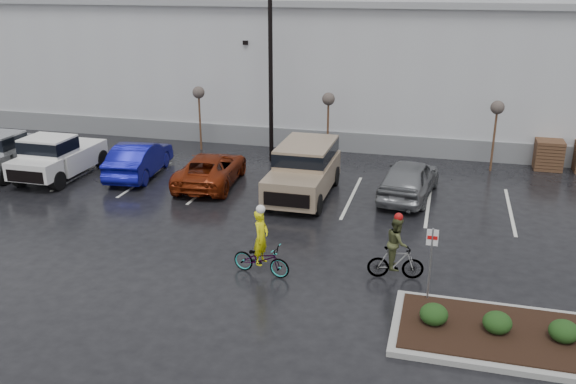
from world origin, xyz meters
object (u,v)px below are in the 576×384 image
(fire_lane_sign, at_px, (431,257))
(suv_tan, at_px, (303,172))
(sapling_mid, at_px, (328,103))
(cyclist_hivis, at_px, (261,253))
(pickup_silver, at_px, (13,149))
(lamppost, at_px, (270,38))
(car_grey, at_px, (409,178))
(pallet_stack_a, at_px, (548,154))
(car_blue, at_px, (139,159))
(sapling_west, at_px, (199,96))
(pickup_white, at_px, (63,154))
(sapling_east, at_px, (497,111))
(car_red, at_px, (211,169))
(cyclist_olive, at_px, (396,254))

(fire_lane_sign, bearing_deg, suv_tan, 125.23)
(sapling_mid, relative_size, cyclist_hivis, 1.47)
(fire_lane_sign, height_order, pickup_silver, fire_lane_sign)
(lamppost, xyz_separation_m, car_grey, (6.67, -3.45, -4.90))
(pickup_silver, relative_size, cyclist_hivis, 2.39)
(pallet_stack_a, height_order, car_blue, car_blue)
(lamppost, distance_m, cyclist_hivis, 12.67)
(sapling_west, xyz_separation_m, car_grey, (10.67, -4.45, -1.95))
(car_grey, xyz_separation_m, cyclist_hivis, (-3.69, -7.80, -0.10))
(pickup_white, bearing_deg, sapling_mid, 27.12)
(sapling_east, height_order, fire_lane_sign, sapling_east)
(sapling_west, relative_size, car_grey, 0.70)
(sapling_mid, bearing_deg, suv_tan, -88.94)
(sapling_mid, relative_size, pallet_stack_a, 2.37)
(pallet_stack_a, distance_m, suv_tan, 11.81)
(sapling_west, distance_m, car_blue, 5.12)
(lamppost, height_order, car_grey, lamppost)
(pallet_stack_a, height_order, car_red, pallet_stack_a)
(sapling_east, distance_m, pallet_stack_a, 3.39)
(sapling_west, xyz_separation_m, suv_tan, (6.60, -5.44, -1.70))
(pickup_silver, xyz_separation_m, car_red, (9.28, 0.48, -0.31))
(lamppost, height_order, cyclist_olive, lamppost)
(pallet_stack_a, relative_size, pickup_silver, 0.26)
(fire_lane_sign, distance_m, car_red, 12.19)
(suv_tan, bearing_deg, sapling_west, 140.51)
(lamppost, height_order, suv_tan, lamppost)
(pallet_stack_a, relative_size, cyclist_olive, 0.66)
(pallet_stack_a, xyz_separation_m, car_red, (-13.99, -5.95, -0.01))
(sapling_mid, xyz_separation_m, cyclist_hivis, (0.48, -12.25, -2.05))
(sapling_east, xyz_separation_m, car_red, (-11.49, -4.95, -2.06))
(sapling_west, xyz_separation_m, car_blue, (-0.97, -4.62, -1.97))
(lamppost, bearing_deg, sapling_west, 165.96)
(lamppost, distance_m, suv_tan, 6.94)
(sapling_east, height_order, suv_tan, sapling_east)
(sapling_mid, xyz_separation_m, suv_tan, (0.10, -5.44, -1.70))
(fire_lane_sign, relative_size, suv_tan, 0.43)
(sapling_mid, height_order, pallet_stack_a, sapling_mid)
(cyclist_olive, bearing_deg, cyclist_hivis, 92.32)
(sapling_mid, relative_size, fire_lane_sign, 1.45)
(car_grey, bearing_deg, fire_lane_sign, 105.11)
(sapling_west, bearing_deg, sapling_mid, 0.00)
(car_red, relative_size, cyclist_hivis, 2.21)
(sapling_mid, xyz_separation_m, car_blue, (-7.47, -4.62, -1.97))
(lamppost, distance_m, car_grey, 8.97)
(car_red, bearing_deg, sapling_mid, -134.24)
(fire_lane_sign, relative_size, car_grey, 0.48)
(pickup_silver, bearing_deg, car_grey, 3.21)
(pallet_stack_a, height_order, pickup_silver, pickup_silver)
(sapling_west, xyz_separation_m, sapling_east, (14.00, 0.00, 0.00))
(car_blue, bearing_deg, fire_lane_sign, 140.25)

